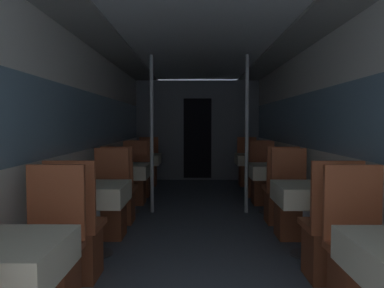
% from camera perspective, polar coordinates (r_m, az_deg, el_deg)
% --- Properties ---
extents(wall_left, '(0.05, 10.02, 2.28)m').
position_cam_1_polar(wall_left, '(4.95, -15.61, 1.54)').
color(wall_left, silver).
rests_on(wall_left, ground_plane).
extents(wall_right, '(0.05, 10.02, 2.28)m').
position_cam_1_polar(wall_right, '(4.99, 17.88, 1.51)').
color(wall_right, silver).
rests_on(wall_right, ground_plane).
extents(ceiling_panel, '(2.87, 10.02, 0.07)m').
position_cam_1_polar(ceiling_panel, '(4.87, 1.21, 15.31)').
color(ceiling_panel, silver).
rests_on(ceiling_panel, wall_left).
extents(bulkhead_far, '(2.81, 0.09, 2.28)m').
position_cam_1_polar(bulkhead_far, '(8.63, 0.84, 2.06)').
color(bulkhead_far, slate).
rests_on(bulkhead_far, ground_plane).
extents(dining_table_left_0, '(0.62, 0.62, 0.71)m').
position_cam_1_polar(dining_table_left_0, '(2.22, -26.91, -15.94)').
color(dining_table_left_0, '#4C4C51').
rests_on(dining_table_left_0, ground_plane).
extents(chair_left_far_0, '(0.41, 0.41, 1.01)m').
position_cam_1_polar(chair_left_far_0, '(2.82, -20.97, -17.63)').
color(chair_left_far_0, brown).
rests_on(chair_left_far_0, ground_plane).
extents(dining_table_left_1, '(0.62, 0.62, 0.71)m').
position_cam_1_polar(dining_table_left_1, '(3.84, -14.53, -7.67)').
color(dining_table_left_1, '#4C4C51').
rests_on(dining_table_left_1, ground_plane).
extents(chair_left_near_1, '(0.41, 0.41, 1.01)m').
position_cam_1_polar(chair_left_near_1, '(3.35, -17.15, -14.19)').
color(chair_left_near_1, brown).
rests_on(chair_left_near_1, ground_plane).
extents(chair_left_far_1, '(0.41, 0.41, 1.01)m').
position_cam_1_polar(chair_left_far_1, '(4.45, -12.49, -9.78)').
color(chair_left_far_1, brown).
rests_on(chair_left_far_1, ground_plane).
extents(dining_table_left_2, '(0.62, 0.62, 0.71)m').
position_cam_1_polar(dining_table_left_2, '(5.55, -9.78, -4.28)').
color(dining_table_left_2, '#4C4C51').
rests_on(dining_table_left_2, ground_plane).
extents(chair_left_near_2, '(0.41, 0.41, 1.01)m').
position_cam_1_polar(chair_left_near_2, '(5.02, -10.96, -8.28)').
color(chair_left_near_2, brown).
rests_on(chair_left_near_2, ground_plane).
extents(chair_left_far_2, '(0.41, 0.41, 1.01)m').
position_cam_1_polar(chair_left_far_2, '(6.17, -8.78, -6.13)').
color(chair_left_far_2, brown).
rests_on(chair_left_far_2, ground_plane).
extents(support_pole_left_2, '(0.05, 0.05, 2.28)m').
position_cam_1_polar(support_pole_left_2, '(5.46, -6.17, 1.46)').
color(support_pole_left_2, silver).
rests_on(support_pole_left_2, ground_plane).
extents(dining_table_left_3, '(0.62, 0.62, 0.71)m').
position_cam_1_polar(dining_table_left_3, '(7.30, -7.32, -2.49)').
color(dining_table_left_3, '#4C4C51').
rests_on(dining_table_left_3, ground_plane).
extents(chair_left_near_3, '(0.41, 0.41, 1.01)m').
position_cam_1_polar(chair_left_near_3, '(6.75, -7.98, -5.32)').
color(chair_left_near_3, brown).
rests_on(chair_left_near_3, ground_plane).
extents(chair_left_far_3, '(0.41, 0.41, 1.01)m').
position_cam_1_polar(chair_left_far_3, '(7.91, -6.73, -4.07)').
color(chair_left_far_3, brown).
rests_on(chair_left_far_3, ground_plane).
extents(chair_right_far_0, '(0.41, 0.41, 1.01)m').
position_cam_1_polar(chair_right_far_0, '(2.87, 24.34, -17.33)').
color(chair_right_far_0, brown).
rests_on(chair_right_far_0, ground_plane).
extents(dining_table_right_1, '(0.62, 0.62, 0.71)m').
position_cam_1_polar(dining_table_right_1, '(3.87, 17.23, -7.61)').
color(dining_table_right_1, '#4C4C51').
rests_on(dining_table_right_1, ground_plane).
extents(chair_right_near_1, '(0.41, 0.41, 1.01)m').
position_cam_1_polar(chair_right_near_1, '(3.39, 20.13, -14.03)').
color(chair_right_near_1, brown).
rests_on(chair_right_near_1, ground_plane).
extents(chair_right_far_1, '(0.41, 0.41, 1.01)m').
position_cam_1_polar(chair_right_far_1, '(4.49, 14.95, -9.72)').
color(chair_right_far_1, brown).
rests_on(chair_right_far_1, ground_plane).
extents(dining_table_right_2, '(0.62, 0.62, 0.71)m').
position_cam_1_polar(dining_table_right_2, '(5.58, 11.92, -4.27)').
color(dining_table_right_2, '#4C4C51').
rests_on(dining_table_right_2, ground_plane).
extents(chair_right_near_2, '(0.41, 0.41, 1.01)m').
position_cam_1_polar(chair_right_near_2, '(5.05, 13.24, -8.25)').
color(chair_right_near_2, brown).
rests_on(chair_right_near_2, ground_plane).
extents(chair_right_far_2, '(0.41, 0.41, 1.01)m').
position_cam_1_polar(chair_right_far_2, '(6.19, 10.79, -6.11)').
color(chair_right_far_2, brown).
rests_on(chair_right_far_2, ground_plane).
extents(support_pole_right_2, '(0.05, 0.05, 2.28)m').
position_cam_1_polar(support_pole_right_2, '(5.47, 8.34, 1.45)').
color(support_pole_right_2, silver).
rests_on(support_pole_right_2, ground_plane).
extents(dining_table_right_3, '(0.62, 0.62, 0.71)m').
position_cam_1_polar(dining_table_right_3, '(7.32, 9.14, -2.49)').
color(dining_table_right_3, '#4C4C51').
rests_on(dining_table_right_3, ground_plane).
extents(chair_right_near_3, '(0.41, 0.41, 1.01)m').
position_cam_1_polar(chair_right_near_3, '(6.77, 9.88, -5.31)').
color(chair_right_near_3, brown).
rests_on(chair_right_near_3, ground_plane).
extents(chair_right_far_3, '(0.41, 0.41, 1.01)m').
position_cam_1_polar(chair_right_far_3, '(7.93, 8.47, -4.06)').
color(chair_right_far_3, brown).
rests_on(chair_right_far_3, ground_plane).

